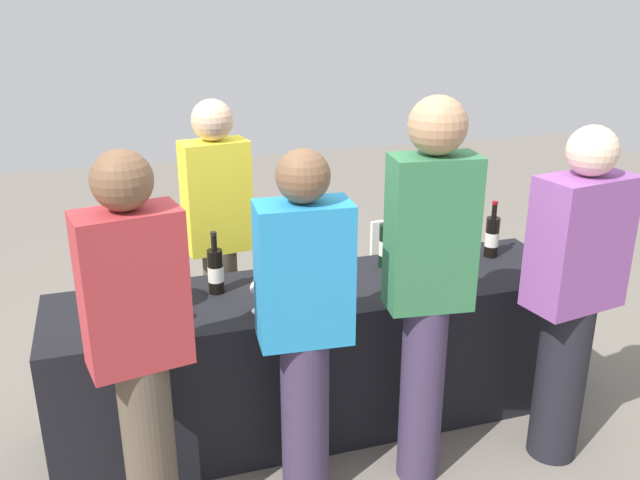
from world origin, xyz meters
The scene contains 20 objects.
ground_plane centered at (0.00, 0.00, 0.00)m, with size 12.00×12.00×0.00m, color slate.
tasting_table centered at (0.00, 0.00, 0.37)m, with size 2.62×0.65×0.75m, color black.
wine_bottle_0 centered at (-0.94, 0.07, 0.86)m, with size 0.08×0.08×0.31m.
wine_bottle_1 centered at (-0.49, 0.10, 0.86)m, with size 0.08×0.08×0.31m.
wine_bottle_2 centered at (0.41, 0.16, 0.87)m, with size 0.07×0.07×0.33m.
wine_bottle_3 centered at (0.61, 0.07, 0.86)m, with size 0.08×0.08×0.33m.
wine_bottle_4 centered at (0.74, 0.07, 0.86)m, with size 0.07×0.07×0.32m.
wine_bottle_5 centered at (1.02, 0.12, 0.86)m, with size 0.07×0.07×0.32m.
wine_glass_0 centered at (-0.74, -0.17, 0.84)m, with size 0.07×0.07×0.13m.
wine_glass_1 centered at (-0.35, -0.17, 0.86)m, with size 0.07×0.07×0.15m.
wine_glass_2 centered at (-0.17, -0.13, 0.84)m, with size 0.07×0.07×0.13m.
wine_glass_3 centered at (0.00, -0.10, 0.85)m, with size 0.07×0.07×0.14m.
wine_glass_4 centered at (0.38, -0.09, 0.83)m, with size 0.06×0.06×0.12m.
ice_bucket centered at (-0.76, 0.02, 0.83)m, with size 0.20×0.20×0.16m, color silver.
server_pouring centered at (-0.40, 0.55, 0.89)m, with size 0.37×0.23×1.61m.
guest_0 centered at (-0.89, -0.57, 0.89)m, with size 0.40×0.27×1.62m.
guest_1 centered at (-0.24, -0.53, 0.86)m, with size 0.39×0.23×1.57m.
guest_2 centered at (0.30, -0.56, 0.98)m, with size 0.37×0.24×1.75m.
guest_3 centered at (0.99, -0.62, 0.86)m, with size 0.45×0.30×1.61m.
menu_board centered at (0.91, 0.98, 0.36)m, with size 0.51×0.03×0.71m, color white.
Camera 1 is at (-0.93, -2.92, 2.13)m, focal length 38.24 mm.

